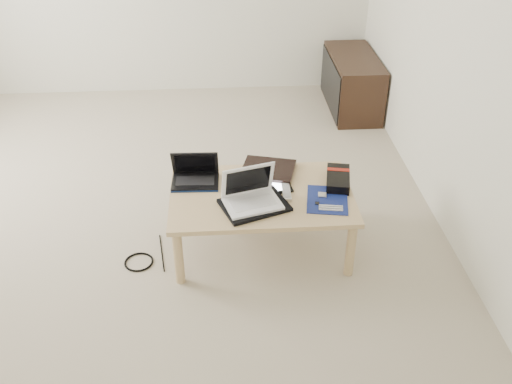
{
  "coord_description": "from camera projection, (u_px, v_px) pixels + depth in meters",
  "views": [
    {
      "loc": [
        0.56,
        -3.39,
        2.3
      ],
      "look_at": [
        0.75,
        -0.55,
        0.41
      ],
      "focal_mm": 40.0,
      "sensor_mm": 36.0,
      "label": 1
    }
  ],
  "objects": [
    {
      "name": "floor_cable_coil",
      "position": [
        139.0,
        262.0,
        3.5
      ],
      "size": [
        0.22,
        0.22,
        0.01
      ],
      "primitive_type": "torus",
      "rotation": [
        0.0,
        0.0,
        -0.29
      ],
      "color": "black",
      "rests_on": "ground"
    },
    {
      "name": "ground",
      "position": [
        145.0,
        202.0,
        4.06
      ],
      "size": [
        4.0,
        4.0,
        0.0
      ],
      "primitive_type": "plane",
      "color": "#B5A693",
      "rests_on": "ground"
    },
    {
      "name": "motherboard",
      "position": [
        328.0,
        200.0,
        3.37
      ],
      "size": [
        0.28,
        0.33,
        0.01
      ],
      "color": "#0D1756",
      "rests_on": "coffee_table"
    },
    {
      "name": "book",
      "position": [
        268.0,
        170.0,
        3.62
      ],
      "size": [
        0.39,
        0.35,
        0.03
      ],
      "color": "black",
      "rests_on": "coffee_table"
    },
    {
      "name": "cable_coil",
      "position": [
        243.0,
        195.0,
        3.41
      ],
      "size": [
        0.12,
        0.12,
        0.01
      ],
      "primitive_type": "torus",
      "rotation": [
        0.0,
        0.0,
        0.31
      ],
      "color": "black",
      "rests_on": "coffee_table"
    },
    {
      "name": "white_laptop",
      "position": [
        251.0,
        196.0,
        3.29
      ],
      "size": [
        0.36,
        0.3,
        0.22
      ],
      "color": "white",
      "rests_on": "neoprene_sleeve"
    },
    {
      "name": "media_cabinet",
      "position": [
        351.0,
        83.0,
        5.23
      ],
      "size": [
        0.41,
        0.9,
        0.5
      ],
      "color": "#342215",
      "rests_on": "ground"
    },
    {
      "name": "coffee_table",
      "position": [
        261.0,
        200.0,
        3.45
      ],
      "size": [
        1.1,
        0.7,
        0.4
      ],
      "color": "tan",
      "rests_on": "ground"
    },
    {
      "name": "netbook",
      "position": [
        195.0,
        176.0,
        3.52
      ],
      "size": [
        0.3,
        0.22,
        0.2
      ],
      "color": "black",
      "rests_on": "coffee_table"
    },
    {
      "name": "floor_cable_trail",
      "position": [
        162.0,
        253.0,
        3.58
      ],
      "size": [
        0.06,
        0.36,
        0.01
      ],
      "primitive_type": "cylinder",
      "rotation": [
        1.57,
        0.0,
        0.15
      ],
      "color": "black",
      "rests_on": "ground"
    },
    {
      "name": "remote",
      "position": [
        286.0,
        190.0,
        3.44
      ],
      "size": [
        0.05,
        0.21,
        0.02
      ],
      "color": "silver",
      "rests_on": "coffee_table"
    },
    {
      "name": "neoprene_sleeve",
      "position": [
        254.0,
        205.0,
        3.31
      ],
      "size": [
        0.44,
        0.38,
        0.02
      ],
      "primitive_type": "cube",
      "rotation": [
        0.0,
        0.0,
        0.36
      ],
      "color": "black",
      "rests_on": "coffee_table"
    },
    {
      "name": "gpu_box",
      "position": [
        338.0,
        179.0,
        3.51
      ],
      "size": [
        0.19,
        0.3,
        0.06
      ],
      "color": "black",
      "rests_on": "coffee_table"
    },
    {
      "name": "tablet",
      "position": [
        271.0,
        186.0,
        3.49
      ],
      "size": [
        0.27,
        0.22,
        0.01
      ],
      "color": "black",
      "rests_on": "coffee_table"
    }
  ]
}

